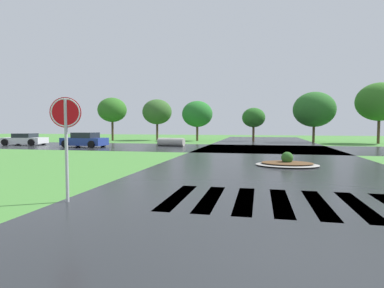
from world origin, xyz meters
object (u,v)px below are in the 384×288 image
at_px(car_silver_hatch, 85,140).
at_px(drainage_pipe_stack, 171,142).
at_px(car_blue_compact, 25,139).
at_px(median_island, 287,163).
at_px(stop_sign, 66,124).

relative_size(car_silver_hatch, drainage_pipe_stack, 1.55).
bearing_deg(drainage_pipe_stack, car_silver_hatch, -157.81).
xyz_separation_m(car_silver_hatch, drainage_pipe_stack, (7.24, 2.95, -0.24)).
bearing_deg(car_blue_compact, drainage_pipe_stack, 179.39).
bearing_deg(car_silver_hatch, drainage_pipe_stack, -153.72).
bearing_deg(median_island, car_blue_compact, 155.28).
distance_m(stop_sign, car_silver_hatch, 21.12).
distance_m(stop_sign, drainage_pipe_stack, 21.47).
xyz_separation_m(stop_sign, car_silver_hatch, (-10.65, 18.19, -1.34)).
distance_m(car_blue_compact, car_silver_hatch, 7.69).
xyz_separation_m(stop_sign, car_blue_compact, (-18.20, 19.67, -1.41)).
bearing_deg(stop_sign, drainage_pipe_stack, 79.70).
distance_m(stop_sign, car_blue_compact, 26.84).
bearing_deg(stop_sign, car_silver_hatch, 100.89).
bearing_deg(car_blue_compact, car_silver_hatch, 162.58).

